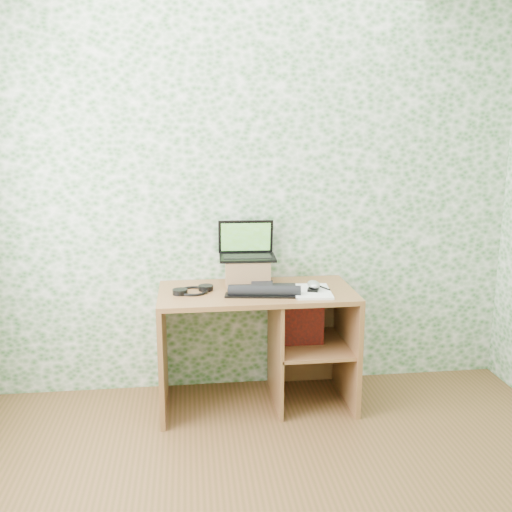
{
  "coord_description": "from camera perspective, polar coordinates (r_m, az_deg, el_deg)",
  "views": [
    {
      "loc": [
        -0.41,
        -1.91,
        1.73
      ],
      "look_at": [
        -0.01,
        1.39,
        0.98
      ],
      "focal_mm": 40.0,
      "sensor_mm": 36.0,
      "label": 1
    }
  ],
  "objects": [
    {
      "name": "notepad",
      "position": [
        3.48,
        5.63,
        -3.55
      ],
      "size": [
        0.25,
        0.33,
        0.01
      ],
      "primitive_type": "cube",
      "rotation": [
        0.0,
        0.0,
        -0.09
      ],
      "color": "white",
      "rests_on": "desk"
    },
    {
      "name": "headphones",
      "position": [
        3.49,
        -6.31,
        -3.44
      ],
      "size": [
        0.25,
        0.25,
        0.03
      ],
      "rotation": [
        0.0,
        0.0,
        0.41
      ],
      "color": "black",
      "rests_on": "desk"
    },
    {
      "name": "red_box",
      "position": [
        3.62,
        4.54,
        -6.24
      ],
      "size": [
        0.28,
        0.09,
        0.33
      ],
      "primitive_type": "cube",
      "rotation": [
        0.0,
        0.0,
        -0.01
      ],
      "color": "maroon",
      "rests_on": "desk"
    },
    {
      "name": "desk",
      "position": [
        3.64,
        1.22,
        -7.35
      ],
      "size": [
        1.2,
        0.6,
        0.75
      ],
      "color": "brown",
      "rests_on": "floor"
    },
    {
      "name": "keyboard",
      "position": [
        3.45,
        0.71,
        -3.39
      ],
      "size": [
        0.48,
        0.3,
        0.07
      ],
      "rotation": [
        0.0,
        0.0,
        -0.15
      ],
      "color": "black",
      "rests_on": "desk"
    },
    {
      "name": "wall_back",
      "position": [
        3.71,
        -0.53,
        6.07
      ],
      "size": [
        3.5,
        0.0,
        3.5
      ],
      "primitive_type": "plane",
      "rotation": [
        1.57,
        0.0,
        0.0
      ],
      "color": "silver",
      "rests_on": "ground"
    },
    {
      "name": "mouse",
      "position": [
        3.49,
        5.78,
        -3.05
      ],
      "size": [
        0.11,
        0.14,
        0.04
      ],
      "primitive_type": "ellipsoid",
      "rotation": [
        0.0,
        0.0,
        -0.34
      ],
      "color": "#B6B6B9",
      "rests_on": "notepad"
    },
    {
      "name": "laptop",
      "position": [
        3.63,
        -0.94,
        0.7
      ],
      "size": [
        0.36,
        0.26,
        0.24
      ],
      "rotation": [
        0.0,
        0.0,
        -0.05
      ],
      "color": "black",
      "rests_on": "riser"
    },
    {
      "name": "riser",
      "position": [
        3.63,
        -0.87,
        -1.57
      ],
      "size": [
        0.29,
        0.24,
        0.17
      ],
      "primitive_type": "cube",
      "rotation": [
        0.0,
        0.0,
        -0.05
      ],
      "color": "brown",
      "rests_on": "desk"
    },
    {
      "name": "pen",
      "position": [
        3.54,
        6.61,
        -3.09
      ],
      "size": [
        0.07,
        0.14,
        0.01
      ],
      "primitive_type": "cylinder",
      "rotation": [
        1.57,
        0.0,
        0.44
      ],
      "color": "black",
      "rests_on": "notepad"
    }
  ]
}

